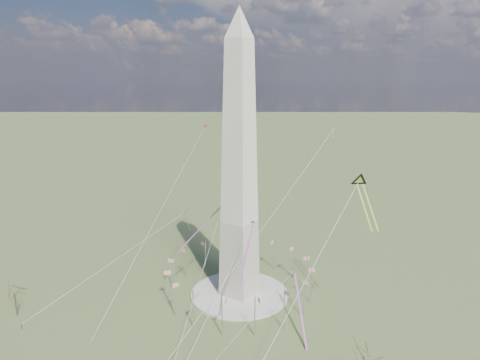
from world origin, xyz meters
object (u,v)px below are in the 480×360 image
Objects in this scene: person_west at (22,326)px; kite_delta_black at (360,184)px; tree_near at (364,354)px; washington_monument at (239,168)px.

person_west is 118.76m from kite_delta_black.
kite_delta_black is (82.83, 72.99, 43.78)m from person_west.
tree_near reaches higher than person_west.
tree_near is (53.62, -21.55, -38.67)m from washington_monument.
washington_monument is 69.53m from tree_near.
tree_near is at bearing -21.90° from washington_monument.
person_west is at bearing -159.99° from tree_near.
kite_delta_black reaches higher than tree_near.
person_west is (-98.90, -36.02, -8.50)m from tree_near.
washington_monument reaches higher than kite_delta_black.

